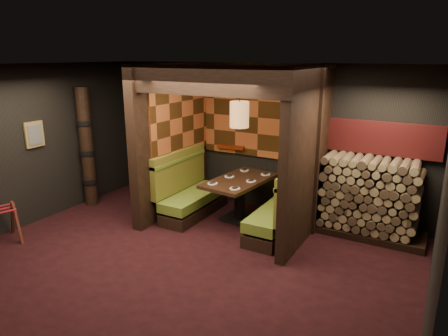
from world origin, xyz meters
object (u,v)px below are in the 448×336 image
luggage_rack (1,222)px  booth_bench_right (282,213)px  booth_bench_left (190,194)px  firewood_stack (374,199)px  totem_column (87,148)px  dining_table (240,191)px  pendant_lamp (239,114)px

luggage_rack → booth_bench_right: bearing=32.9°
booth_bench_left → firewood_stack: bearing=12.2°
luggage_rack → totem_column: 2.14m
booth_bench_right → firewood_stack: size_ratio=0.92×
dining_table → booth_bench_right: bearing=-13.9°
booth_bench_right → luggage_rack: booth_bench_right is taller
booth_bench_left → pendant_lamp: pendant_lamp is taller
booth_bench_right → firewood_stack: bearing=27.3°
luggage_rack → totem_column: (-0.08, 1.97, 0.84)m
dining_table → totem_column: 3.22m
booth_bench_left → totem_column: totem_column is taller
luggage_rack → firewood_stack: 6.17m
booth_bench_left → totem_column: size_ratio=0.67×
dining_table → pendant_lamp: size_ratio=1.46×
booth_bench_left → totem_column: 2.30m
firewood_stack → booth_bench_right: bearing=-152.7°
pendant_lamp → firewood_stack: (2.28, 0.52, -1.31)m
pendant_lamp → totem_column: 3.25m
luggage_rack → firewood_stack: bearing=31.5°
pendant_lamp → luggage_rack: pendant_lamp is taller
booth_bench_right → booth_bench_left: bearing=180.0°
luggage_rack → totem_column: size_ratio=0.31×
totem_column → firewood_stack: (5.33, 1.25, -0.51)m
booth_bench_right → luggage_rack: bearing=-147.1°
pendant_lamp → firewood_stack: 2.68m
pendant_lamp → totem_column: (-3.06, -0.73, -0.80)m
booth_bench_left → totem_column: bearing=-165.2°
luggage_rack → firewood_stack: (5.26, 3.22, 0.33)m
booth_bench_left → dining_table: booth_bench_left is taller
booth_bench_right → dining_table: booth_bench_right is taller
booth_bench_right → luggage_rack: 4.65m
booth_bench_right → totem_column: totem_column is taller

